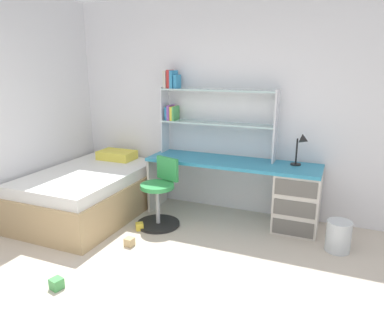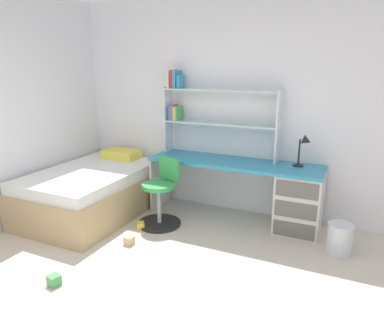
% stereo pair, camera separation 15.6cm
% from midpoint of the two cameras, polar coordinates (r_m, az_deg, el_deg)
% --- Properties ---
extents(room_shell, '(5.55, 6.24, 2.72)m').
position_cam_midpoint_polar(room_shell, '(3.98, -17.07, 7.22)').
color(room_shell, silver).
rests_on(room_shell, ground_plane).
extents(desk, '(2.11, 0.57, 0.74)m').
position_cam_midpoint_polar(desk, '(4.40, 12.33, -4.27)').
color(desk, teal).
rests_on(desk, ground_plane).
extents(bookshelf_hutch, '(1.49, 0.22, 1.07)m').
position_cam_midpoint_polar(bookshelf_hutch, '(4.63, 0.66, 9.10)').
color(bookshelf_hutch, silver).
rests_on(bookshelf_hutch, desk).
extents(desk_lamp, '(0.20, 0.17, 0.38)m').
position_cam_midpoint_polar(desk_lamp, '(4.30, 15.97, 2.99)').
color(desk_lamp, black).
rests_on(desk_lamp, desk).
extents(swivel_chair, '(0.52, 0.52, 0.81)m').
position_cam_midpoint_polar(swivel_chair, '(4.38, -6.17, -5.45)').
color(swivel_chair, black).
rests_on(swivel_chair, ground_plane).
extents(bed_platform, '(1.18, 1.80, 0.71)m').
position_cam_midpoint_polar(bed_platform, '(4.85, -16.67, -4.31)').
color(bed_platform, tan).
rests_on(bed_platform, ground_plane).
extents(waste_bin, '(0.25, 0.25, 0.33)m').
position_cam_midpoint_polar(waste_bin, '(4.09, 21.03, -10.49)').
color(waste_bin, silver).
rests_on(waste_bin, ground_plane).
extents(toy_block_yellow_0, '(0.12, 0.12, 0.09)m').
position_cam_midpoint_polar(toy_block_yellow_0, '(4.38, -9.28, -9.61)').
color(toy_block_yellow_0, gold).
rests_on(toy_block_yellow_0, ground_plane).
extents(toy_block_natural_1, '(0.10, 0.10, 0.09)m').
position_cam_midpoint_polar(toy_block_natural_1, '(4.04, -10.93, -11.88)').
color(toy_block_natural_1, tan).
rests_on(toy_block_natural_1, ground_plane).
extents(toy_block_green_2, '(0.12, 0.12, 0.10)m').
position_cam_midpoint_polar(toy_block_green_2, '(3.53, -21.78, -17.03)').
color(toy_block_green_2, '#479E51').
rests_on(toy_block_green_2, ground_plane).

